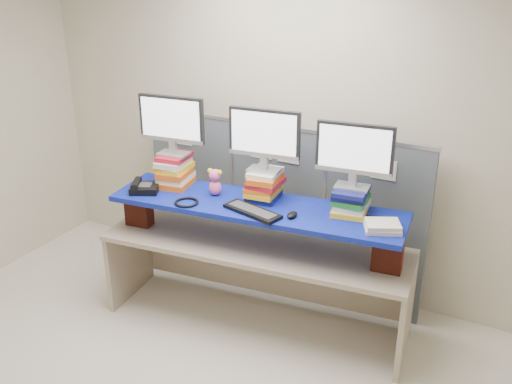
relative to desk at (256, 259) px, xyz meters
The scene contains 18 objects.
room 1.44m from the desk, 94.64° to the right, with size 5.00×4.00×2.80m.
cubicle_partition 0.63m from the desk, 99.22° to the left, with size 2.60×0.06×1.53m.
desk is the anchor object (origin of this frame).
brick_pier_left 1.06m from the desk, behind, with size 0.21×0.12×0.29m, color maroon.
brick_pier_right 1.06m from the desk, ahead, with size 0.21×0.12×0.29m, color maroon.
blue_board 0.46m from the desk, behind, with size 2.26×0.57×0.04m, color navy.
book_stack_left 0.98m from the desk, behind, with size 0.29×0.34×0.26m.
book_stack_center 0.61m from the desk, 86.64° to the left, with size 0.27×0.32×0.23m.
book_stack_right 0.91m from the desk, 15.81° to the left, with size 0.29×0.34×0.19m.
monitor_left 1.27m from the desk, behind, with size 0.55×0.18×0.48m.
monitor_center 0.99m from the desk, 86.92° to the left, with size 0.55×0.18×0.48m.
monitor_right 1.18m from the desk, 15.91° to the left, with size 0.55×0.18×0.48m.
keyboard 0.52m from the desk, 71.73° to the right, with size 0.48×0.27×0.03m.
mouse 0.60m from the desk, 13.55° to the right, with size 0.06×0.11×0.04m, color black.
desk_phone 1.06m from the desk, 167.83° to the right, with size 0.28×0.27×0.09m.
headset 0.72m from the desk, 153.64° to the right, with size 0.19×0.19×0.02m, color black.
plush_toy 0.69m from the desk, behind, with size 0.13×0.09×0.22m.
binder_stack 1.10m from the desk, ahead, with size 0.30×0.28×0.06m.
Camera 1 is at (1.93, -2.31, 2.83)m, focal length 40.00 mm.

